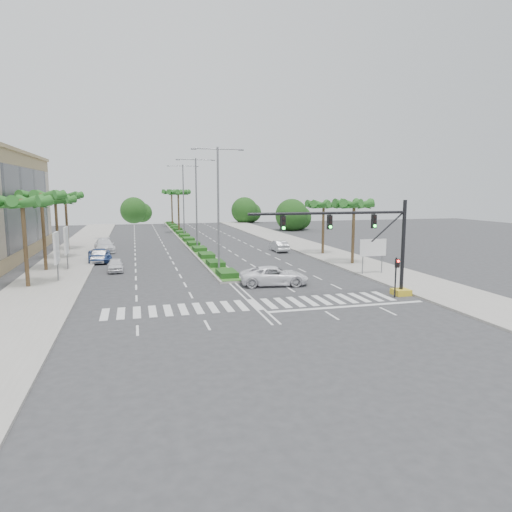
{
  "coord_description": "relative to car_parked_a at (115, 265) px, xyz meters",
  "views": [
    {
      "loc": [
        -7.94,
        -29.95,
        7.94
      ],
      "look_at": [
        0.82,
        2.84,
        3.0
      ],
      "focal_mm": 32.0,
      "sensor_mm": 36.0,
      "label": 1
    }
  ],
  "objects": [
    {
      "name": "signal_gantry",
      "position": [
        19.16,
        -16.14,
        2.82
      ],
      "size": [
        12.6,
        1.2,
        7.2
      ],
      "color": "gold",
      "rests_on": "ground"
    },
    {
      "name": "palm_right_far",
      "position": [
        24.39,
        5.86,
        5.28
      ],
      "size": [
        4.57,
        4.68,
        6.75
      ],
      "color": "brown",
      "rests_on": "ground"
    },
    {
      "name": "pedestrian_signal",
      "position": [
        20.49,
        -16.81,
        1.41
      ],
      "size": [
        0.28,
        0.36,
        3.0
      ],
      "color": "black",
      "rests_on": "ground"
    },
    {
      "name": "palm_median_b",
      "position": [
        9.89,
        53.86,
        6.53
      ],
      "size": [
        4.57,
        4.68,
        8.05
      ],
      "color": "brown",
      "rests_on": "ground"
    },
    {
      "name": "palm_left_near",
      "position": [
        -6.61,
        -6.14,
        6.05
      ],
      "size": [
        4.57,
        4.68,
        7.55
      ],
      "color": "brown",
      "rests_on": "ground"
    },
    {
      "name": "car_crossing",
      "position": [
        13.12,
        -10.19,
        0.15
      ],
      "size": [
        6.03,
        3.46,
        1.58
      ],
      "primitive_type": "imported",
      "rotation": [
        0.0,
        0.0,
        1.42
      ],
      "color": "white",
      "rests_on": "ground"
    },
    {
      "name": "palm_left_far",
      "position": [
        -6.61,
        9.86,
        5.86
      ],
      "size": [
        4.57,
        4.68,
        7.35
      ],
      "color": "brown",
      "rests_on": "ground"
    },
    {
      "name": "car_parked_b",
      "position": [
        -1.91,
        6.17,
        0.04
      ],
      "size": [
        1.66,
        4.16,
        1.35
      ],
      "primitive_type": "imported",
      "rotation": [
        0.0,
        0.0,
        -0.06
      ],
      "color": "silver",
      "rests_on": "ground"
    },
    {
      "name": "billboard_near",
      "position": [
        -4.61,
        -4.14,
        2.32
      ],
      "size": [
        0.18,
        2.1,
        4.35
      ],
      "color": "slate",
      "rests_on": "ground"
    },
    {
      "name": "car_parked_c",
      "position": [
        -1.91,
        6.64,
        0.09
      ],
      "size": [
        2.88,
        5.42,
        1.45
      ],
      "primitive_type": "imported",
      "rotation": [
        0.0,
        0.0,
        0.09
      ],
      "color": "navy",
      "rests_on": "ground"
    },
    {
      "name": "median_grass",
      "position": [
        9.89,
        28.86,
        -0.42
      ],
      "size": [
        1.8,
        75.0,
        0.04
      ],
      "primitive_type": "cube",
      "color": "#33541C",
      "rests_on": "median"
    },
    {
      "name": "footpath_right",
      "position": [
        25.09,
        3.86,
        -0.56
      ],
      "size": [
        6.0,
        120.0,
        0.15
      ],
      "primitive_type": "cube",
      "color": "gray",
      "rests_on": "ground"
    },
    {
      "name": "footpath_left",
      "position": [
        -5.31,
        3.86,
        -0.56
      ],
      "size": [
        6.0,
        120.0,
        0.15
      ],
      "primitive_type": "cube",
      "color": "gray",
      "rests_on": "ground"
    },
    {
      "name": "streetlight_near",
      "position": [
        9.89,
        -2.14,
        6.17
      ],
      "size": [
        5.1,
        0.25,
        12.0
      ],
      "color": "slate",
      "rests_on": "ground"
    },
    {
      "name": "streetlight_far",
      "position": [
        9.89,
        29.86,
        6.17
      ],
      "size": [
        5.1,
        0.25,
        12.0
      ],
      "color": "slate",
      "rests_on": "ground"
    },
    {
      "name": "car_right",
      "position": [
        19.99,
        9.91,
        0.08
      ],
      "size": [
        1.53,
        4.37,
        1.44
      ],
      "primitive_type": "imported",
      "rotation": [
        0.0,
        0.0,
        3.14
      ],
      "color": "silver",
      "rests_on": "ground"
    },
    {
      "name": "palm_right_near",
      "position": [
        24.39,
        -2.14,
        5.57
      ],
      "size": [
        4.57,
        4.68,
        7.05
      ],
      "color": "brown",
      "rests_on": "ground"
    },
    {
      "name": "streetlight_mid",
      "position": [
        9.89,
        13.86,
        6.17
      ],
      "size": [
        5.1,
        0.25,
        12.0
      ],
      "color": "slate",
      "rests_on": "ground"
    },
    {
      "name": "billboard_far",
      "position": [
        -4.61,
        1.86,
        2.32
      ],
      "size": [
        0.18,
        2.1,
        4.35
      ],
      "color": "slate",
      "rests_on": "ground"
    },
    {
      "name": "car_parked_a",
      "position": [
        0.0,
        0.0,
        0.0
      ],
      "size": [
        1.61,
        3.78,
        1.28
      ],
      "primitive_type": "imported",
      "rotation": [
        0.0,
        0.0,
        0.03
      ],
      "color": "silver",
      "rests_on": "ground"
    },
    {
      "name": "car_parked_d",
      "position": [
        -1.91,
        15.36,
        0.18
      ],
      "size": [
        3.06,
        5.93,
        1.64
      ],
      "primitive_type": "imported",
      "rotation": [
        0.0,
        0.0,
        0.14
      ],
      "color": "white",
      "rests_on": "ground"
    },
    {
      "name": "direction_sign",
      "position": [
        23.39,
        -8.14,
        1.81
      ],
      "size": [
        2.7,
        0.11,
        3.4
      ],
      "color": "slate",
      "rests_on": "ground"
    },
    {
      "name": "palm_left_mid",
      "position": [
        -6.61,
        1.86,
        6.44
      ],
      "size": [
        4.57,
        4.68,
        7.95
      ],
      "color": "brown",
      "rests_on": "ground"
    },
    {
      "name": "palm_median_a",
      "position": [
        9.89,
        38.86,
        6.53
      ],
      "size": [
        4.57,
        4.68,
        8.05
      ],
      "color": "brown",
      "rests_on": "ground"
    },
    {
      "name": "median",
      "position": [
        9.89,
        28.86,
        -0.54
      ],
      "size": [
        2.2,
        75.0,
        0.2
      ],
      "primitive_type": "cube",
      "color": "gray",
      "rests_on": "ground"
    },
    {
      "name": "ground",
      "position": [
        9.89,
        -16.14,
        -0.64
      ],
      "size": [
        160.0,
        160.0,
        0.0
      ],
      "primitive_type": "plane",
      "color": "#333335",
      "rests_on": "ground"
    },
    {
      "name": "palm_left_end",
      "position": [
        -6.61,
        17.86,
        6.24
      ],
      "size": [
        4.57,
        4.68,
        7.75
      ],
      "color": "brown",
      "rests_on": "ground"
    }
  ]
}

